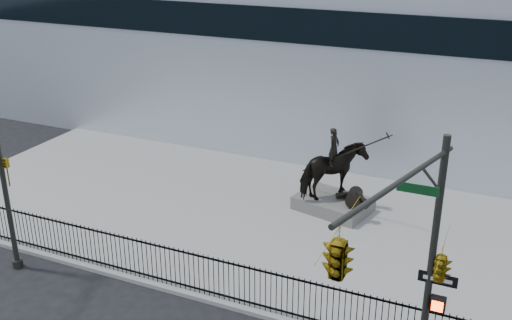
% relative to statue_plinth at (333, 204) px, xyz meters
% --- Properties ---
extents(ground, '(120.00, 120.00, 0.00)m').
position_rel_statue_plinth_xyz_m(ground, '(-1.95, -8.87, -0.43)').
color(ground, black).
rests_on(ground, ground).
extents(plaza, '(30.00, 12.00, 0.15)m').
position_rel_statue_plinth_xyz_m(plaza, '(-1.95, -1.87, -0.35)').
color(plaza, '#969693').
rests_on(plaza, ground).
extents(building, '(44.00, 14.00, 9.00)m').
position_rel_statue_plinth_xyz_m(building, '(-1.95, 11.13, 4.07)').
color(building, silver).
rests_on(building, ground).
extents(picket_fence, '(22.10, 0.10, 1.50)m').
position_rel_statue_plinth_xyz_m(picket_fence, '(-1.95, -7.62, 0.48)').
color(picket_fence, black).
rests_on(picket_fence, plaza).
extents(statue_plinth, '(3.34, 2.65, 0.55)m').
position_rel_statue_plinth_xyz_m(statue_plinth, '(0.00, 0.00, 0.00)').
color(statue_plinth, '#625F5A').
rests_on(statue_plinth, plaza).
extents(equestrian_statue, '(3.70, 2.73, 3.21)m').
position_rel_statue_plinth_xyz_m(equestrian_statue, '(0.06, -0.01, 1.44)').
color(equestrian_statue, black).
rests_on(equestrian_statue, statue_plinth).
extents(traffic_signal_right, '(2.17, 6.86, 7.00)m').
position_rel_statue_plinth_xyz_m(traffic_signal_right, '(4.51, -10.87, 4.42)').
color(traffic_signal_right, '#282A24').
rests_on(traffic_signal_right, ground).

